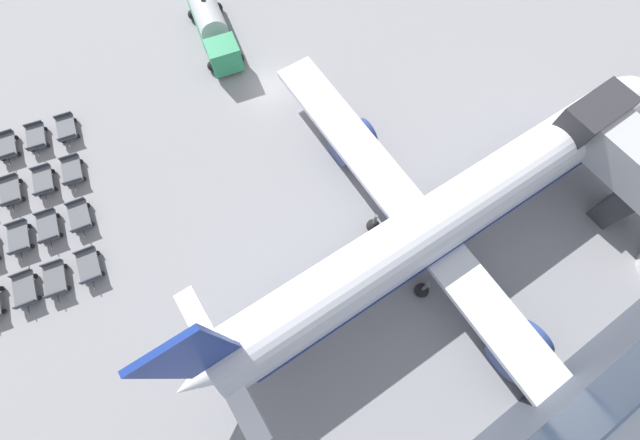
# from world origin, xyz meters

# --- Properties ---
(ground_plane) EXTENTS (500.00, 500.00, 0.00)m
(ground_plane) POSITION_xyz_m (0.00, 0.00, 0.00)
(ground_plane) COLOR gray
(airplane) EXTENTS (34.49, 38.64, 13.21)m
(airplane) POSITION_xyz_m (18.32, 2.43, 3.19)
(airplane) COLOR silver
(airplane) RESTS_ON ground_plane
(fuel_tanker_secondary) EXTENTS (9.68, 4.68, 3.14)m
(fuel_tanker_secondary) POSITION_xyz_m (-8.01, -1.11, 1.32)
(fuel_tanker_secondary) COLOR #2D8C5B
(fuel_tanker_secondary) RESTS_ON ground_plane
(baggage_dolly_row_mid_a_col_a) EXTENTS (3.20, 1.87, 0.92)m
(baggage_dolly_row_mid_a_col_a) POSITION_xyz_m (-6.38, -20.66, 0.46)
(baggage_dolly_row_mid_a_col_a) COLOR #515459
(baggage_dolly_row_mid_a_col_a) RESTS_ON ground_plane
(baggage_dolly_row_mid_a_col_b) EXTENTS (3.20, 1.87, 0.92)m
(baggage_dolly_row_mid_a_col_b) POSITION_xyz_m (-2.23, -21.64, 0.46)
(baggage_dolly_row_mid_a_col_b) COLOR #515459
(baggage_dolly_row_mid_a_col_b) RESTS_ON ground_plane
(baggage_dolly_row_mid_a_col_c) EXTENTS (3.20, 1.89, 0.92)m
(baggage_dolly_row_mid_a_col_c) POSITION_xyz_m (1.87, -22.30, 0.46)
(baggage_dolly_row_mid_a_col_c) COLOR #515459
(baggage_dolly_row_mid_a_col_c) RESTS_ON ground_plane
(baggage_dolly_row_mid_a_col_d) EXTENTS (3.19, 1.85, 0.92)m
(baggage_dolly_row_mid_a_col_d) POSITION_xyz_m (5.85, -23.16, 0.46)
(baggage_dolly_row_mid_a_col_d) COLOR #515459
(baggage_dolly_row_mid_a_col_d) RESTS_ON ground_plane
(baggage_dolly_row_mid_b_col_a) EXTENTS (3.20, 1.93, 0.92)m
(baggage_dolly_row_mid_b_col_a) POSITION_xyz_m (-5.90, -18.41, 0.46)
(baggage_dolly_row_mid_b_col_a) COLOR #515459
(baggage_dolly_row_mid_b_col_a) RESTS_ON ground_plane
(baggage_dolly_row_mid_b_col_b) EXTENTS (3.20, 1.90, 0.92)m
(baggage_dolly_row_mid_b_col_b) POSITION_xyz_m (-1.69, -19.27, 0.46)
(baggage_dolly_row_mid_b_col_b) COLOR #515459
(baggage_dolly_row_mid_b_col_b) RESTS_ON ground_plane
(baggage_dolly_row_mid_b_col_c) EXTENTS (3.20, 1.88, 0.92)m
(baggage_dolly_row_mid_b_col_c) POSITION_xyz_m (2.21, -20.25, 0.46)
(baggage_dolly_row_mid_b_col_c) COLOR #515459
(baggage_dolly_row_mid_b_col_c) RESTS_ON ground_plane
(baggage_dolly_row_mid_b_col_d) EXTENTS (3.20, 1.91, 0.92)m
(baggage_dolly_row_mid_b_col_d) POSITION_xyz_m (6.31, -21.17, 0.46)
(baggage_dolly_row_mid_b_col_d) COLOR #515459
(baggage_dolly_row_mid_b_col_d) RESTS_ON ground_plane
(baggage_dolly_row_far_col_a) EXTENTS (3.20, 1.89, 0.92)m
(baggage_dolly_row_far_col_a) POSITION_xyz_m (-5.37, -16.08, 0.46)
(baggage_dolly_row_far_col_a) COLOR #515459
(baggage_dolly_row_far_col_a) RESTS_ON ground_plane
(baggage_dolly_row_far_col_b) EXTENTS (3.20, 1.92, 0.92)m
(baggage_dolly_row_far_col_b) POSITION_xyz_m (-1.32, -17.10, 0.46)
(baggage_dolly_row_far_col_b) COLOR #515459
(baggage_dolly_row_far_col_b) RESTS_ON ground_plane
(baggage_dolly_row_far_col_c) EXTENTS (3.19, 1.83, 0.92)m
(baggage_dolly_row_far_col_c) POSITION_xyz_m (2.69, -18.02, 0.46)
(baggage_dolly_row_far_col_c) COLOR #515459
(baggage_dolly_row_far_col_c) RESTS_ON ground_plane
(baggage_dolly_row_far_col_d) EXTENTS (3.19, 1.84, 0.92)m
(baggage_dolly_row_far_col_d) POSITION_xyz_m (6.70, -18.86, 0.46)
(baggage_dolly_row_far_col_d) COLOR #515459
(baggage_dolly_row_far_col_d) RESTS_ON ground_plane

